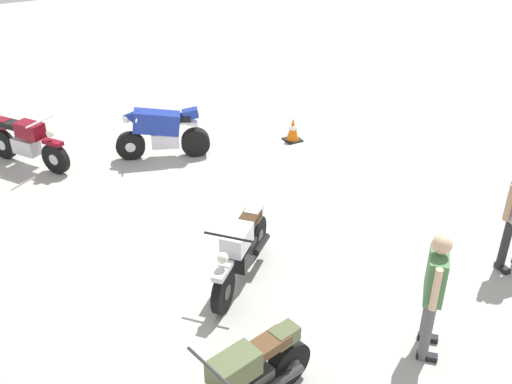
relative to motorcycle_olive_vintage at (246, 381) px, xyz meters
The scene contains 7 objects.
ground_plane 4.17m from the motorcycle_olive_vintage, 22.53° to the right, with size 40.00×40.00×0.00m, color #ADAAA3.
motorcycle_olive_vintage is the anchor object (origin of this frame).
motorcycle_silver_cruiser 2.44m from the motorcycle_olive_vintage, 26.05° to the right, with size 1.51×1.62×1.09m.
motorcycle_maroon_cruiser 7.66m from the motorcycle_olive_vintage, ahead, with size 1.80×1.27×1.09m.
motorcycle_blue_sportbike 6.80m from the motorcycle_olive_vintage, 12.73° to the right, with size 0.96×1.89×1.14m.
person_in_green_shirt 2.53m from the motorcycle_olive_vintage, 94.98° to the right, with size 0.56×0.56×1.76m.
traffic_cone 7.44m from the motorcycle_olive_vintage, 35.65° to the right, with size 0.36×0.36×0.53m.
Camera 1 is at (-7.92, 3.68, 5.56)m, focal length 41.17 mm.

